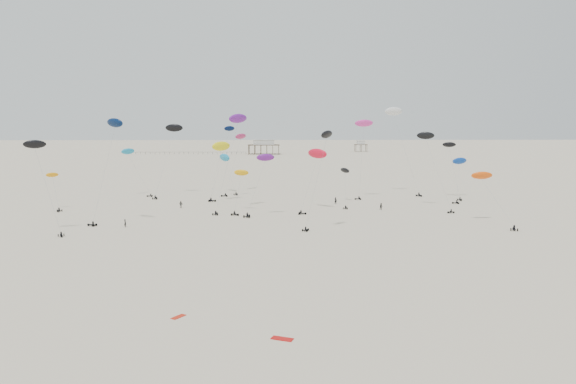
{
  "coord_description": "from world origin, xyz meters",
  "views": [
    {
      "loc": [
        -2.75,
        -27.35,
        21.41
      ],
      "look_at": [
        0.0,
        88.0,
        7.0
      ],
      "focal_mm": 35.0,
      "sensor_mm": 36.0,
      "label": 1
    }
  ],
  "objects_px": {
    "pavilion_main": "(264,148)",
    "rig_0": "(453,161)",
    "rig_4": "(40,163)",
    "pavilion_small": "(361,147)",
    "spectator_0": "(125,227)",
    "rig_9": "(459,167)"
  },
  "relations": [
    {
      "from": "rig_0",
      "to": "rig_9",
      "type": "relative_size",
      "value": 0.94
    },
    {
      "from": "rig_0",
      "to": "spectator_0",
      "type": "bearing_deg",
      "value": 25.99
    },
    {
      "from": "pavilion_small",
      "to": "spectator_0",
      "type": "relative_size",
      "value": 4.74
    },
    {
      "from": "pavilion_main",
      "to": "rig_0",
      "type": "height_order",
      "value": "rig_0"
    },
    {
      "from": "pavilion_main",
      "to": "spectator_0",
      "type": "distance_m",
      "value": 264.36
    },
    {
      "from": "pavilion_small",
      "to": "spectator_0",
      "type": "distance_m",
      "value": 307.84
    },
    {
      "from": "pavilion_small",
      "to": "rig_4",
      "type": "bearing_deg",
      "value": -109.77
    },
    {
      "from": "pavilion_small",
      "to": "pavilion_main",
      "type": "bearing_deg",
      "value": -156.8
    },
    {
      "from": "pavilion_small",
      "to": "rig_0",
      "type": "xyz_separation_m",
      "value": [
        -12.89,
        -251.68,
        7.01
      ]
    },
    {
      "from": "pavilion_main",
      "to": "pavilion_small",
      "type": "distance_m",
      "value": 76.16
    },
    {
      "from": "rig_4",
      "to": "rig_9",
      "type": "relative_size",
      "value": 1.07
    },
    {
      "from": "pavilion_main",
      "to": "rig_0",
      "type": "xyz_separation_m",
      "value": [
        57.11,
        -221.68,
        6.27
      ]
    },
    {
      "from": "pavilion_main",
      "to": "rig_0",
      "type": "bearing_deg",
      "value": -75.55
    },
    {
      "from": "pavilion_small",
      "to": "rig_9",
      "type": "height_order",
      "value": "rig_9"
    },
    {
      "from": "pavilion_main",
      "to": "rig_4",
      "type": "relative_size",
      "value": 1.14
    },
    {
      "from": "rig_4",
      "to": "pavilion_main",
      "type": "bearing_deg",
      "value": -122.02
    },
    {
      "from": "rig_4",
      "to": "rig_9",
      "type": "height_order",
      "value": "rig_4"
    },
    {
      "from": "rig_4",
      "to": "spectator_0",
      "type": "distance_m",
      "value": 20.59
    },
    {
      "from": "pavilion_main",
      "to": "rig_4",
      "type": "bearing_deg",
      "value": -97.95
    },
    {
      "from": "pavilion_main",
      "to": "rig_9",
      "type": "bearing_deg",
      "value": -74.91
    },
    {
      "from": "pavilion_main",
      "to": "rig_4",
      "type": "xyz_separation_m",
      "value": [
        -37.59,
        -269.33,
        9.5
      ]
    },
    {
      "from": "rig_0",
      "to": "rig_9",
      "type": "distance_m",
      "value": 3.16
    }
  ]
}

